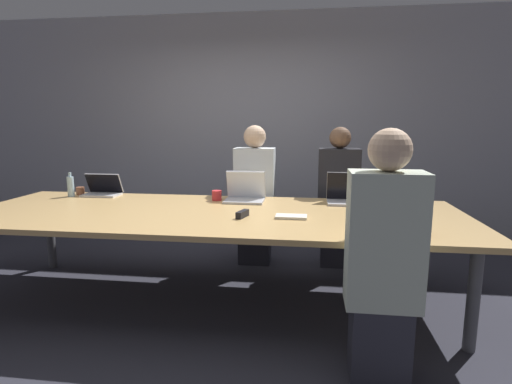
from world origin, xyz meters
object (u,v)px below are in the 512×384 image
person_far_right (338,200)px  cup_far_center (217,195)px  bottle_near_right (421,215)px  cup_far_right (377,201)px  laptop_far_right (344,194)px  bottle_far_left (71,186)px  cup_near_right (419,227)px  person_near_right (383,263)px  person_far_center (255,197)px  cup_far_left (80,191)px  laptop_far_center (245,192)px  stapler (242,214)px  laptop_near_right (379,225)px  laptop_far_left (103,189)px

person_far_right → cup_far_center: bearing=-156.3°
bottle_near_right → cup_far_right: 0.86m
laptop_far_right → bottle_far_left: size_ratio=1.32×
cup_near_right → bottle_far_left: bearing=162.1°
person_far_right → cup_far_right: person_far_right is taller
person_far_right → person_near_right: bearing=-86.4°
person_far_center → cup_far_left: (-1.69, -0.36, 0.09)m
laptop_far_center → stapler: bearing=-82.7°
bottle_far_left → bottle_near_right: bearing=-16.6°
laptop_near_right → laptop_far_left: bearing=-24.4°
bottle_near_right → cup_far_left: size_ratio=3.54×
cup_far_center → stapler: bearing=-61.4°
laptop_far_center → person_far_right: 1.00m
person_far_right → cup_far_right: bearing=-62.0°
laptop_near_right → person_far_right: size_ratio=0.23×
laptop_far_center → cup_far_right: 1.15m
cup_far_center → person_near_right: 1.85m
cup_far_left → stapler: (1.74, -0.73, -0.01)m
cup_far_center → cup_far_left: cup_far_center is taller
cup_far_left → stapler: cup_far_left is taller
person_near_right → person_far_center: bearing=-62.4°
laptop_far_left → stapler: bearing=-25.7°
person_far_center → person_far_right: 0.84m
cup_far_center → laptop_far_right: size_ratio=0.29×
laptop_far_left → bottle_far_left: bottle_far_left is taller
laptop_far_right → cup_far_right: bearing=-17.9°
person_far_right → cup_far_right: 0.62m
laptop_far_center → laptop_near_right: (1.01, -1.01, -0.01)m
cup_far_left → person_near_right: bearing=-29.0°
bottle_near_right → laptop_far_left: bearing=160.0°
laptop_far_center → cup_far_left: (-1.66, 0.10, -0.04)m
person_far_center → stapler: bearing=-87.1°
laptop_far_right → laptop_far_left: size_ratio=0.89×
cup_far_center → cup_far_left: bearing=175.7°
bottle_near_right → laptop_far_right: bearing=113.5°
cup_near_right → cup_far_left: size_ratio=1.29×
laptop_far_right → cup_far_center: bearing=-178.0°
person_near_right → bottle_near_right: 0.59m
cup_near_right → laptop_far_left: (-2.69, 1.05, 0.01)m
laptop_near_right → cup_near_right: (0.25, 0.05, -0.02)m
stapler → cup_far_right: bearing=44.1°
laptop_far_right → cup_far_left: (-2.55, 0.07, -0.04)m
cup_far_right → bottle_far_left: (-2.85, 0.05, 0.06)m
laptop_far_center → person_far_center: (0.03, 0.46, -0.13)m
laptop_near_right → cup_near_right: laptop_near_right is taller
laptop_near_right → cup_far_left: bearing=-22.5°
person_far_right → cup_near_right: bearing=-74.6°
person_far_center → laptop_far_left: person_far_center is taller
person_far_center → bottle_far_left: 1.79m
laptop_near_right → person_far_right: person_far_right is taller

